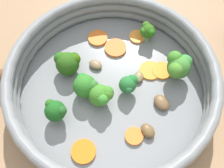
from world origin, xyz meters
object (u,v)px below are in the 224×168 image
at_px(carrot_slice_4, 134,136).
at_px(broccoli_floret_6, 148,31).
at_px(broccoli_floret_0, 102,95).
at_px(carrot_slice_2, 116,48).
at_px(carrot_slice_1, 98,38).
at_px(mushroom_piece_3, 139,77).
at_px(carrot_slice_0, 150,71).
at_px(skillet, 112,90).
at_px(broccoli_floret_3, 128,85).
at_px(broccoli_floret_5, 178,66).
at_px(broccoli_floret_1, 55,111).
at_px(broccoli_floret_2, 85,86).
at_px(mushroom_piece_0, 162,103).
at_px(mushroom_piece_1, 148,131).
at_px(broccoli_floret_4, 68,62).
at_px(carrot_slice_3, 162,71).
at_px(carrot_slice_6, 84,151).
at_px(carrot_slice_5, 137,37).
at_px(mushroom_piece_2, 96,65).

height_order(carrot_slice_4, broccoli_floret_6, broccoli_floret_6).
bearing_deg(broccoli_floret_0, broccoli_floret_6, 18.44).
bearing_deg(carrot_slice_2, carrot_slice_4, -120.36).
distance_m(carrot_slice_1, mushroom_piece_3, 0.12).
relative_size(carrot_slice_0, broccoli_floret_6, 1.04).
xyz_separation_m(skillet, mushroom_piece_3, (0.05, -0.02, 0.01)).
xyz_separation_m(broccoli_floret_3, broccoli_floret_5, (0.09, -0.03, 0.01)).
xyz_separation_m(broccoli_floret_1, broccoli_floret_2, (0.07, 0.01, -0.00)).
bearing_deg(mushroom_piece_0, carrot_slice_4, -170.06).
bearing_deg(broccoli_floret_6, mushroom_piece_3, -142.05).
bearing_deg(broccoli_floret_1, carrot_slice_0, -10.79).
height_order(mushroom_piece_0, mushroom_piece_1, same).
bearing_deg(broccoli_floret_0, mushroom_piece_3, -4.23).
distance_m(skillet, mushroom_piece_3, 0.06).
relative_size(carrot_slice_0, broccoli_floret_4, 0.84).
bearing_deg(carrot_slice_3, skillet, 160.70).
xyz_separation_m(carrot_slice_4, broccoli_floret_4, (-0.01, 0.18, 0.02)).
bearing_deg(broccoli_floret_1, mushroom_piece_3, -11.90).
relative_size(carrot_slice_2, broccoli_floret_1, 0.98).
bearing_deg(carrot_slice_1, broccoli_floret_4, -165.20).
relative_size(carrot_slice_4, mushroom_piece_1, 1.12).
relative_size(carrot_slice_1, broccoli_floret_3, 1.01).
bearing_deg(skillet, broccoli_floret_0, -161.47).
bearing_deg(carrot_slice_0, broccoli_floret_1, 169.21).
xyz_separation_m(carrot_slice_1, carrot_slice_6, (-0.16, -0.17, 0.00)).
height_order(skillet, broccoli_floret_1, broccoli_floret_1).
xyz_separation_m(carrot_slice_3, broccoli_floret_1, (-0.20, 0.05, 0.02)).
bearing_deg(mushroom_piece_3, carrot_slice_1, 90.51).
bearing_deg(mushroom_piece_3, broccoli_floret_4, 131.65).
xyz_separation_m(broccoli_floret_1, broccoli_floret_6, (0.23, 0.03, -0.00)).
distance_m(carrot_slice_4, carrot_slice_5, 0.21).
distance_m(broccoli_floret_1, mushroom_piece_2, 0.12).
relative_size(broccoli_floret_6, mushroom_piece_2, 1.50).
distance_m(skillet, carrot_slice_5, 0.13).
bearing_deg(skillet, carrot_slice_5, 26.10).
height_order(carrot_slice_5, mushroom_piece_3, mushroom_piece_3).
xyz_separation_m(carrot_slice_5, carrot_slice_6, (-0.23, -0.12, 0.00)).
bearing_deg(mushroom_piece_2, broccoli_floret_3, -80.77).
xyz_separation_m(carrot_slice_1, broccoli_floret_6, (0.08, -0.06, 0.02)).
distance_m(broccoli_floret_6, mushroom_piece_0, 0.15).
xyz_separation_m(skillet, broccoli_floret_4, (-0.04, 0.08, 0.03)).
distance_m(broccoli_floret_0, broccoli_floret_1, 0.08).
relative_size(broccoli_floret_3, broccoli_floret_4, 0.80).
bearing_deg(mushroom_piece_1, mushroom_piece_3, 55.89).
relative_size(carrot_slice_6, mushroom_piece_3, 1.67).
bearing_deg(skillet, broccoli_floret_1, 171.18).
bearing_deg(broccoli_floret_0, broccoli_floret_5, -17.90).
bearing_deg(broccoli_floret_4, carrot_slice_6, -117.38).
bearing_deg(mushroom_piece_1, skillet, 85.58).
height_order(carrot_slice_1, mushroom_piece_1, mushroom_piece_1).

